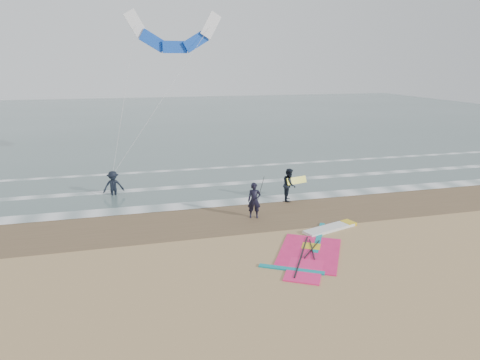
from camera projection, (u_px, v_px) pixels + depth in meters
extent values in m
plane|color=tan|center=(304.00, 264.00, 16.82)|extent=(120.00, 120.00, 0.00)
cube|color=#47605E|center=(174.00, 118.00, 61.63)|extent=(120.00, 80.00, 0.02)
cube|color=brown|center=(260.00, 214.00, 22.42)|extent=(120.00, 5.00, 0.01)
cube|color=white|center=(248.00, 201.00, 24.47)|extent=(120.00, 1.20, 0.02)
cube|color=white|center=(233.00, 183.00, 28.01)|extent=(120.00, 0.70, 0.02)
cube|color=white|center=(219.00, 168.00, 32.22)|extent=(120.00, 0.50, 0.01)
cube|color=white|center=(329.00, 228.00, 20.28)|extent=(2.82, 1.49, 0.13)
cube|color=yellow|center=(348.00, 223.00, 20.93)|extent=(0.67, 0.78, 0.14)
cube|color=#FF206C|center=(309.00, 253.00, 17.76)|extent=(3.85, 4.25, 0.04)
cube|color=#FF206C|center=(304.00, 271.00, 16.23)|extent=(2.13, 2.37, 0.05)
cube|color=#0C8C99|center=(319.00, 237.00, 19.36)|extent=(1.96, 3.16, 0.05)
cube|color=#0C8C99|center=(291.00, 269.00, 16.33)|extent=(2.31, 1.47, 0.05)
cube|color=yellow|center=(311.00, 247.00, 18.35)|extent=(0.99, 0.95, 0.06)
cylinder|color=black|center=(301.00, 255.00, 17.44)|extent=(2.03, 3.45, 0.07)
cylinder|color=black|center=(312.00, 249.00, 18.01)|extent=(1.35, 1.50, 0.04)
cylinder|color=black|center=(312.00, 249.00, 18.01)|extent=(0.65, 1.89, 0.04)
imported|color=black|center=(254.00, 200.00, 21.65)|extent=(0.76, 0.59, 1.84)
imported|color=black|center=(289.00, 185.00, 24.38)|extent=(0.99, 1.11, 1.88)
imported|color=black|center=(113.00, 181.00, 25.26)|extent=(1.28, 0.85, 1.86)
cylinder|color=black|center=(260.00, 192.00, 21.61)|extent=(0.17, 0.86, 1.82)
cube|color=yellow|center=(297.00, 180.00, 24.32)|extent=(1.30, 0.51, 0.39)
cube|color=white|center=(136.00, 24.00, 27.95)|extent=(1.54, 0.34, 1.87)
cube|color=blue|center=(153.00, 41.00, 28.49)|extent=(1.87, 0.39, 1.55)
cube|color=blue|center=(175.00, 47.00, 28.94)|extent=(1.70, 0.36, 0.80)
cube|color=blue|center=(196.00, 41.00, 29.19)|extent=(1.87, 0.39, 1.55)
cube|color=white|center=(211.00, 25.00, 29.17)|extent=(1.54, 0.34, 1.87)
cylinder|color=beige|center=(125.00, 95.00, 26.56)|extent=(2.01, 4.99, 8.89)
cylinder|color=beige|center=(165.00, 95.00, 27.17)|extent=(7.02, 4.99, 8.89)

